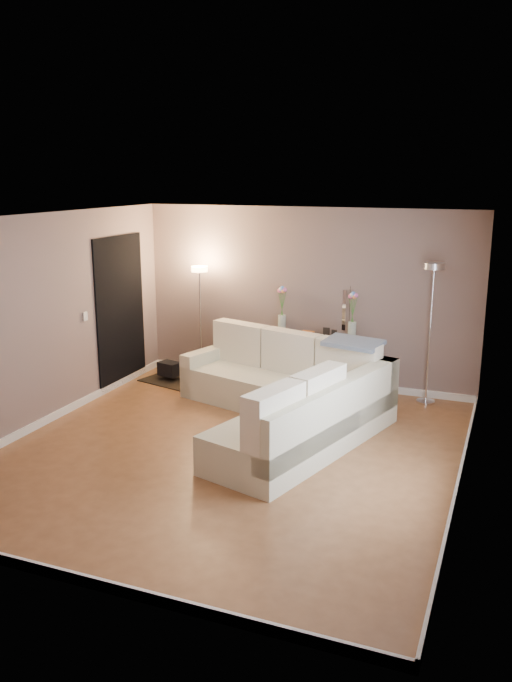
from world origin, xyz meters
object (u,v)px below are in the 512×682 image
at_px(console_table, 310,357).
at_px(floor_lamp_unlit, 432,305).
at_px(sectional_sofa, 288,396).
at_px(floor_lamp_lit, 200,300).

bearing_deg(console_table, floor_lamp_unlit, -4.78).
bearing_deg(sectional_sofa, floor_lamp_lit, 143.56).
bearing_deg(floor_lamp_lit, console_table, 6.30).
xyz_separation_m(sectional_sofa, console_table, (-0.20, 1.58, 0.07)).
distance_m(console_table, floor_lamp_unlit, 1.94).
relative_size(console_table, floor_lamp_lit, 0.75).
relative_size(sectional_sofa, console_table, 2.63).
distance_m(sectional_sofa, floor_lamp_unlit, 2.30).
bearing_deg(sectional_sofa, floor_lamp_unlit, 43.91).
height_order(floor_lamp_lit, floor_lamp_unlit, floor_lamp_unlit).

